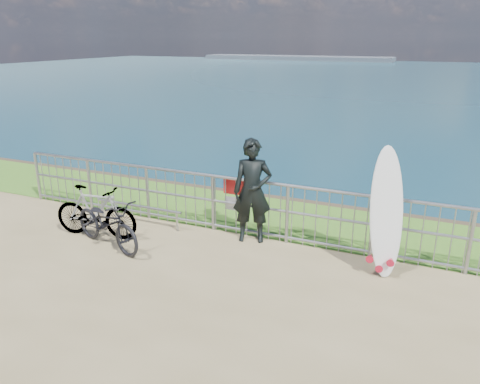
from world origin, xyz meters
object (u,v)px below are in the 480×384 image
at_px(bicycle_near, 107,223).
at_px(bicycle_far, 95,212).
at_px(surfboard, 386,217).
at_px(surfer, 252,191).

xyz_separation_m(bicycle_near, bicycle_far, (-0.49, 0.29, 0.04)).
distance_m(surfboard, bicycle_far, 5.17).
distance_m(bicycle_near, bicycle_far, 0.57).
xyz_separation_m(surfer, surfboard, (2.37, -0.33, -0.01)).
bearing_deg(bicycle_near, surfboard, -60.79).
relative_size(bicycle_near, bicycle_far, 1.05).
distance_m(surfer, bicycle_near, 2.65).
distance_m(surfer, surfboard, 2.39).
relative_size(surfer, surfboard, 0.93).
height_order(bicycle_near, bicycle_far, bicycle_far).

